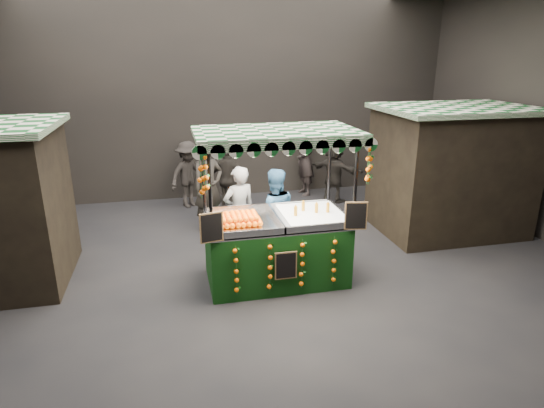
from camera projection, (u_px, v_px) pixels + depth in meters
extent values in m
plane|color=black|center=(256.00, 283.00, 7.51)|extent=(12.00, 12.00, 0.00)
cube|color=black|center=(216.00, 99.00, 11.34)|extent=(12.00, 0.10, 5.00)
cube|color=black|center=(455.00, 307.00, 2.09)|extent=(12.00, 0.10, 5.00)
cube|color=black|center=(450.00, 172.00, 9.43)|extent=(2.80, 2.00, 2.50)
cube|color=#104B1B|center=(458.00, 109.00, 9.02)|extent=(3.00, 2.20, 0.10)
cube|color=black|center=(276.00, 251.00, 7.49)|extent=(2.22, 1.21, 1.01)
cube|color=silver|center=(276.00, 221.00, 7.32)|extent=(2.22, 1.21, 0.04)
cylinder|color=black|center=(212.00, 229.00, 6.51)|extent=(0.05, 0.05, 2.42)
cylinder|color=black|center=(354.00, 218.00, 6.96)|extent=(0.05, 0.05, 2.42)
cylinder|color=black|center=(205.00, 204.00, 7.57)|extent=(0.05, 0.05, 2.42)
cylinder|color=black|center=(328.00, 196.00, 8.03)|extent=(0.05, 0.05, 2.42)
cube|color=#104B1B|center=(276.00, 132.00, 6.87)|extent=(2.47, 1.46, 0.08)
cube|color=silver|center=(312.00, 215.00, 7.43)|extent=(0.99, 1.09, 0.08)
cube|color=black|center=(211.00, 228.00, 6.43)|extent=(0.34, 0.10, 0.44)
cube|color=black|center=(356.00, 216.00, 6.89)|extent=(0.34, 0.10, 0.44)
cube|color=black|center=(286.00, 266.00, 6.88)|extent=(0.34, 0.03, 0.44)
imported|color=slate|center=(239.00, 212.00, 8.30)|extent=(0.71, 0.57, 1.70)
imported|color=navy|center=(274.00, 214.00, 8.22)|extent=(0.85, 0.68, 1.68)
imported|color=#292521|center=(208.00, 187.00, 9.52)|extent=(0.81, 0.70, 1.88)
imported|color=#2C2523|center=(388.00, 184.00, 10.34)|extent=(0.93, 0.85, 1.55)
imported|color=#282421|center=(228.00, 179.00, 10.66)|extent=(0.98, 0.83, 1.58)
imported|color=#2A2622|center=(189.00, 174.00, 11.02)|extent=(1.20, 1.08, 1.61)
imported|color=#2B2723|center=(14.00, 193.00, 9.33)|extent=(0.86, 0.57, 1.74)
imported|color=#292521|center=(334.00, 171.00, 11.44)|extent=(1.26, 1.40, 1.55)
imported|color=#2E2625|center=(305.00, 160.00, 11.94)|extent=(0.51, 0.72, 1.85)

